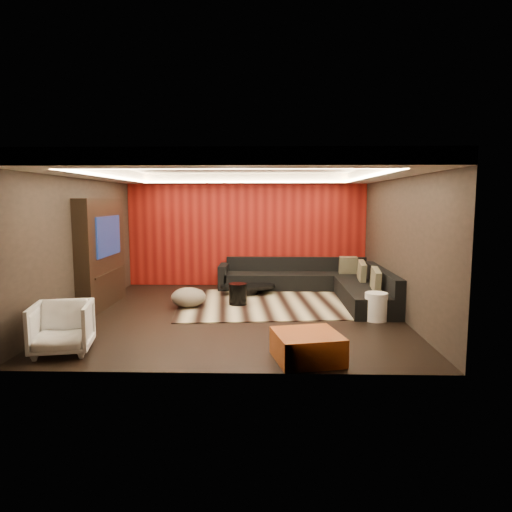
{
  "coord_description": "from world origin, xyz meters",
  "views": [
    {
      "loc": [
        0.54,
        -8.51,
        2.16
      ],
      "look_at": [
        0.3,
        0.6,
        1.05
      ],
      "focal_mm": 32.0,
      "sensor_mm": 36.0,
      "label": 1
    }
  ],
  "objects_px": {
    "sectional_sofa": "(320,283)",
    "white_side_table": "(376,307)",
    "coffee_table": "(248,289)",
    "armchair": "(62,328)",
    "drum_stool": "(238,294)",
    "orange_ottoman": "(307,347)"
  },
  "relations": [
    {
      "from": "orange_ottoman",
      "to": "coffee_table",
      "type": "bearing_deg",
      "value": 103.04
    },
    {
      "from": "orange_ottoman",
      "to": "sectional_sofa",
      "type": "bearing_deg",
      "value": 81.45
    },
    {
      "from": "coffee_table",
      "to": "armchair",
      "type": "height_order",
      "value": "armchair"
    },
    {
      "from": "white_side_table",
      "to": "sectional_sofa",
      "type": "xyz_separation_m",
      "value": [
        -0.77,
        2.26,
        0.01
      ]
    },
    {
      "from": "orange_ottoman",
      "to": "armchair",
      "type": "distance_m",
      "value": 3.47
    },
    {
      "from": "drum_stool",
      "to": "orange_ottoman",
      "type": "relative_size",
      "value": 0.51
    },
    {
      "from": "white_side_table",
      "to": "drum_stool",
      "type": "bearing_deg",
      "value": 156.3
    },
    {
      "from": "sectional_sofa",
      "to": "armchair",
      "type": "bearing_deg",
      "value": -134.76
    },
    {
      "from": "coffee_table",
      "to": "armchair",
      "type": "distance_m",
      "value": 4.79
    },
    {
      "from": "orange_ottoman",
      "to": "armchair",
      "type": "relative_size",
      "value": 1.06
    },
    {
      "from": "armchair",
      "to": "sectional_sofa",
      "type": "relative_size",
      "value": 0.22
    },
    {
      "from": "drum_stool",
      "to": "orange_ottoman",
      "type": "bearing_deg",
      "value": -70.34
    },
    {
      "from": "orange_ottoman",
      "to": "armchair",
      "type": "height_order",
      "value": "armchair"
    },
    {
      "from": "drum_stool",
      "to": "orange_ottoman",
      "type": "height_order",
      "value": "drum_stool"
    },
    {
      "from": "white_side_table",
      "to": "armchair",
      "type": "relative_size",
      "value": 0.63
    },
    {
      "from": "white_side_table",
      "to": "orange_ottoman",
      "type": "xyz_separation_m",
      "value": [
        -1.42,
        -2.11,
        -0.06
      ]
    },
    {
      "from": "coffee_table",
      "to": "white_side_table",
      "type": "distance_m",
      "value": 3.27
    },
    {
      "from": "drum_stool",
      "to": "armchair",
      "type": "bearing_deg",
      "value": -127.27
    },
    {
      "from": "armchair",
      "to": "sectional_sofa",
      "type": "height_order",
      "value": "sectional_sofa"
    },
    {
      "from": "white_side_table",
      "to": "armchair",
      "type": "bearing_deg",
      "value": -158.78
    },
    {
      "from": "sectional_sofa",
      "to": "white_side_table",
      "type": "bearing_deg",
      "value": -71.26
    },
    {
      "from": "drum_stool",
      "to": "armchair",
      "type": "relative_size",
      "value": 0.54
    }
  ]
}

